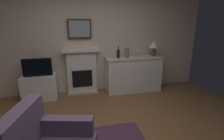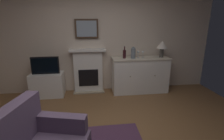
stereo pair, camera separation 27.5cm
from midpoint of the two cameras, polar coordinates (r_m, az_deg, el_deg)
The scene contains 11 objects.
wall_rear at distance 4.31m, azimuth -8.64°, elevation 10.37°, with size 5.77×0.06×2.69m, color beige.
fireplace_unit at distance 4.33m, azimuth -11.80°, elevation -0.53°, with size 0.87×0.30×1.10m.
framed_picture at distance 4.20m, azimuth -12.64°, elevation 13.18°, with size 0.55×0.04×0.45m.
sideboard_cabinet at distance 4.41m, azimuth 5.34°, elevation -1.37°, with size 1.41×0.49×0.88m.
table_lamp at distance 4.44m, azimuth 12.06°, elevation 8.03°, with size 0.26×0.26×0.40m.
wine_bottle at distance 4.14m, azimuth 0.17°, elevation 5.40°, with size 0.08×0.08×0.29m.
wine_glass_left at distance 4.25m, azimuth 4.65°, elevation 5.82°, with size 0.07×0.07×0.16m.
wine_glass_center at distance 4.25m, azimuth 6.22°, elevation 5.78°, with size 0.07×0.07×0.16m.
vase_decorative at distance 4.16m, azimuth 3.06°, elevation 5.87°, with size 0.11×0.11×0.28m.
tv_cabinet at distance 4.35m, azimuth -24.49°, elevation -5.29°, with size 0.75×0.42×0.57m.
tv_set at distance 4.19m, azimuth -25.31°, elevation 0.78°, with size 0.62×0.07×0.40m.
Camera 1 is at (-0.50, -2.00, 1.77)m, focal length 27.56 mm.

